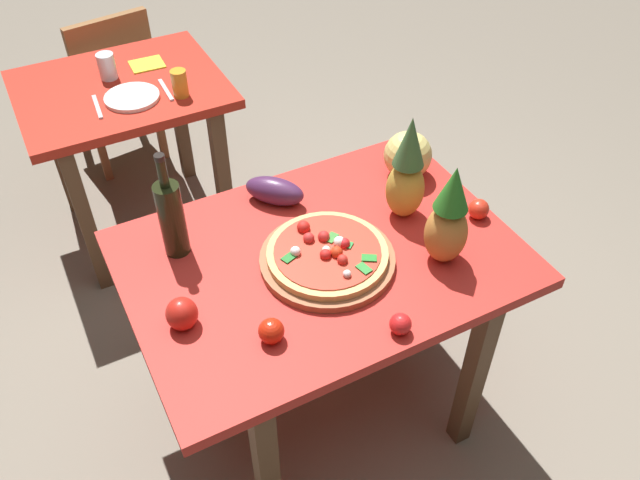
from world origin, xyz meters
TOP-DOWN VIEW (x-y plane):
  - ground_plane at (0.00, 0.00)m, footprint 10.00×10.00m
  - display_table at (0.00, 0.00)m, footprint 1.17×0.84m
  - background_table at (-0.27, 1.28)m, footprint 0.84×0.70m
  - dining_chair at (-0.21, 1.86)m, footprint 0.46×0.46m
  - pizza_board at (0.00, -0.04)m, footprint 0.40×0.40m
  - pizza at (0.00, -0.04)m, footprint 0.36×0.36m
  - wine_bottle at (-0.38, 0.22)m, footprint 0.08×0.08m
  - pineapple_left at (0.32, 0.05)m, footprint 0.12×0.12m
  - pineapple_right at (0.31, -0.18)m, footprint 0.13×0.13m
  - melon at (0.44, 0.21)m, footprint 0.16×0.16m
  - bell_pepper at (-0.46, -0.07)m, footprint 0.09×0.09m
  - eggplant at (-0.02, 0.29)m, footprint 0.20×0.21m
  - tomato_near_board at (0.52, -0.08)m, footprint 0.07×0.07m
  - tomato_beside_pepper at (-0.27, -0.23)m, footprint 0.07×0.07m
  - tomato_by_bottle at (0.05, -0.36)m, footprint 0.06×0.06m
  - drinking_glass_juice at (-0.07, 1.08)m, footprint 0.06×0.06m
  - drinking_glass_water at (-0.29, 1.36)m, footprint 0.07×0.07m
  - dinner_plate at (-0.26, 1.14)m, footprint 0.22×0.22m
  - fork_utensil at (-0.40, 1.14)m, footprint 0.03×0.18m
  - knife_utensil at (-0.12, 1.14)m, footprint 0.02×0.18m
  - napkin_folded at (-0.12, 1.39)m, footprint 0.14×0.13m

SIDE VIEW (x-z plane):
  - ground_plane at x=0.00m, z-range 0.00..0.00m
  - dining_chair at x=-0.21m, z-range 0.06..0.91m
  - background_table at x=-0.27m, z-range 0.24..1.01m
  - display_table at x=0.00m, z-range 0.28..1.05m
  - napkin_folded at x=-0.12m, z-range 0.77..0.77m
  - fork_utensil at x=-0.40m, z-range 0.77..0.77m
  - knife_utensil at x=-0.12m, z-range 0.77..0.77m
  - dinner_plate at x=-0.26m, z-range 0.77..0.78m
  - pizza_board at x=0.00m, z-range 0.77..0.79m
  - tomato_by_bottle at x=0.05m, z-range 0.77..0.83m
  - tomato_near_board at x=0.52m, z-range 0.77..0.83m
  - tomato_beside_pepper at x=-0.27m, z-range 0.77..0.84m
  - pizza at x=0.00m, z-range 0.78..0.83m
  - bell_pepper at x=-0.46m, z-range 0.76..0.86m
  - eggplant at x=-0.02m, z-range 0.77..0.86m
  - drinking_glass_water at x=-0.29m, z-range 0.77..0.87m
  - drinking_glass_juice at x=-0.07m, z-range 0.77..0.88m
  - melon at x=0.44m, z-range 0.77..0.93m
  - wine_bottle at x=-0.38m, z-range 0.72..1.08m
  - pineapple_right at x=0.31m, z-range 0.75..1.08m
  - pineapple_left at x=0.32m, z-range 0.75..1.11m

